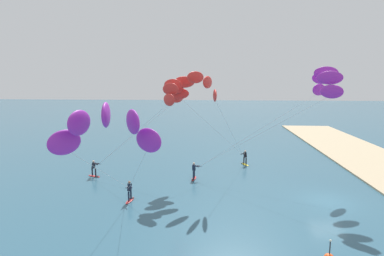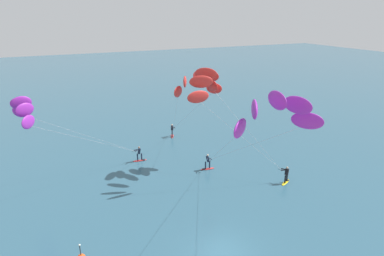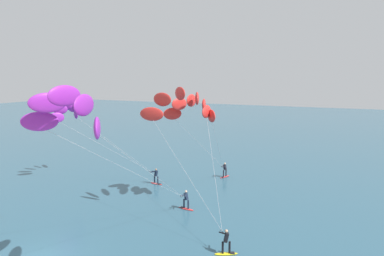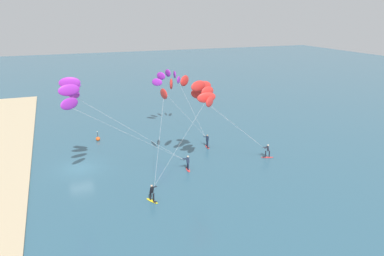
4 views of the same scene
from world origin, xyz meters
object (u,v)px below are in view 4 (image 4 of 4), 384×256
at_px(kitesurfer_nearshore, 75,94).
at_px(kitesurfer_downwind, 170,80).
at_px(marker_buoy, 98,139).
at_px(kitesurfer_far_out, 206,95).
at_px(kitesurfer_mid_water, 184,92).

height_order(kitesurfer_nearshore, kitesurfer_downwind, kitesurfer_nearshore).
bearing_deg(marker_buoy, kitesurfer_far_out, 38.70).
xyz_separation_m(kitesurfer_far_out, marker_buoy, (-12.94, -10.37, -7.93)).
height_order(kitesurfer_mid_water, marker_buoy, kitesurfer_mid_water).
xyz_separation_m(kitesurfer_nearshore, kitesurfer_mid_water, (1.19, 10.70, -0.37)).
height_order(kitesurfer_downwind, marker_buoy, kitesurfer_downwind).
bearing_deg(kitesurfer_downwind, kitesurfer_far_out, -2.24).
bearing_deg(kitesurfer_nearshore, kitesurfer_downwind, 135.09).
relative_size(kitesurfer_downwind, marker_buoy, 8.64).
relative_size(kitesurfer_nearshore, marker_buoy, 9.39).
xyz_separation_m(kitesurfer_far_out, kitesurfer_downwind, (-15.05, 0.59, -0.94)).
bearing_deg(kitesurfer_far_out, kitesurfer_nearshore, -94.60).
relative_size(kitesurfer_mid_water, kitesurfer_far_out, 1.06).
bearing_deg(kitesurfer_downwind, kitesurfer_mid_water, -12.03).
bearing_deg(kitesurfer_far_out, marker_buoy, -141.30).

